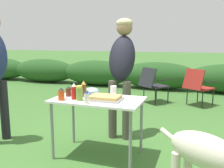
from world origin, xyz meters
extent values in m
plane|color=#3D6B2D|center=(0.00, 0.00, 0.00)|extent=(60.00, 60.00, 0.00)
ellipsoid|color=#234C1E|center=(-4.00, 4.73, 0.40)|extent=(2.40, 0.90, 0.81)
ellipsoid|color=#234C1E|center=(-2.00, 4.73, 0.40)|extent=(2.40, 0.90, 0.81)
ellipsoid|color=#234C1E|center=(0.00, 4.73, 0.40)|extent=(2.40, 0.90, 0.81)
cube|color=silver|center=(0.00, 0.00, 0.73)|extent=(1.10, 0.64, 0.02)
cylinder|color=gray|center=(-0.49, -0.27, 0.36)|extent=(0.04, 0.04, 0.71)
cylinder|color=gray|center=(0.49, -0.27, 0.36)|extent=(0.04, 0.04, 0.71)
cylinder|color=gray|center=(-0.49, 0.27, 0.36)|extent=(0.04, 0.04, 0.71)
cylinder|color=gray|center=(0.49, 0.27, 0.36)|extent=(0.04, 0.04, 0.71)
cube|color=#9E9EA3|center=(0.11, -0.03, 0.75)|extent=(0.40, 0.28, 0.02)
cube|color=tan|center=(0.11, -0.03, 0.78)|extent=(0.35, 0.24, 0.04)
cylinder|color=white|center=(-0.37, 0.17, 0.76)|extent=(0.21, 0.21, 0.04)
ellipsoid|color=#99B2CC|center=(-0.16, 0.18, 0.79)|extent=(0.19, 0.19, 0.10)
cylinder|color=white|center=(0.12, 0.24, 0.80)|extent=(0.08, 0.08, 0.13)
cylinder|color=olive|center=(-0.18, -0.15, 0.82)|extent=(0.08, 0.08, 0.15)
cylinder|color=#D1CC47|center=(-0.18, -0.15, 0.90)|extent=(0.07, 0.07, 0.03)
cylinder|color=#562314|center=(-0.41, 0.01, 0.79)|extent=(0.07, 0.07, 0.10)
cone|color=black|center=(-0.41, 0.01, 0.86)|extent=(0.06, 0.06, 0.03)
cylinder|color=brown|center=(-0.22, 0.06, 0.82)|extent=(0.07, 0.07, 0.16)
cone|color=gold|center=(-0.22, 0.06, 0.92)|extent=(0.06, 0.06, 0.04)
cylinder|color=red|center=(-0.26, -0.11, 0.82)|extent=(0.06, 0.06, 0.16)
cone|color=white|center=(-0.26, -0.11, 0.92)|extent=(0.05, 0.05, 0.04)
cylinder|color=silver|center=(-0.03, -0.26, 0.80)|extent=(0.06, 0.06, 0.11)
cone|color=#194793|center=(-0.03, -0.26, 0.87)|extent=(0.05, 0.05, 0.03)
cylinder|color=#CC4214|center=(-0.38, -0.21, 0.80)|extent=(0.08, 0.08, 0.12)
cone|color=black|center=(-0.38, -0.21, 0.88)|extent=(0.06, 0.06, 0.03)
cylinder|color=#4C473D|center=(-0.03, 0.64, 0.43)|extent=(0.12, 0.12, 0.87)
cylinder|color=#4C473D|center=(0.18, 0.65, 0.43)|extent=(0.12, 0.12, 0.87)
ellipsoid|color=black|center=(0.07, 0.77, 1.19)|extent=(0.41, 0.54, 0.75)
sphere|color=#936B4C|center=(0.07, 0.90, 1.63)|extent=(0.24, 0.24, 0.24)
ellipsoid|color=tan|center=(0.07, 0.90, 1.70)|extent=(0.25, 0.25, 0.14)
cylinder|color=black|center=(-1.52, 0.07, 0.43)|extent=(0.12, 0.12, 0.87)
ellipsoid|color=beige|center=(1.23, -0.74, 0.58)|extent=(0.68, 0.57, 0.28)
cylinder|color=beige|center=(0.93, -0.55, 0.59)|extent=(0.19, 0.15, 0.11)
cube|color=#232328|center=(0.22, 3.05, 0.39)|extent=(0.65, 0.65, 0.03)
cube|color=#232328|center=(0.05, 2.83, 0.61)|extent=(0.46, 0.41, 0.44)
cylinder|color=black|center=(-0.06, 3.01, 0.19)|extent=(0.02, 0.02, 0.38)
cylinder|color=black|center=(0.26, 2.77, 0.19)|extent=(0.02, 0.02, 0.38)
cylinder|color=black|center=(0.19, 3.33, 0.19)|extent=(0.02, 0.02, 0.38)
cylinder|color=black|center=(0.50, 3.08, 0.19)|extent=(0.02, 0.02, 0.38)
cylinder|color=black|center=(0.04, 3.19, 0.56)|extent=(0.27, 0.34, 0.02)
cylinder|color=black|center=(0.40, 2.90, 0.56)|extent=(0.27, 0.34, 0.02)
cube|color=maroon|center=(1.21, 3.13, 0.39)|extent=(0.64, 0.64, 0.03)
cube|color=maroon|center=(1.05, 2.90, 0.61)|extent=(0.47, 0.39, 0.44)
cylinder|color=black|center=(0.93, 3.08, 0.19)|extent=(0.02, 0.02, 0.38)
cylinder|color=black|center=(1.26, 2.85, 0.19)|extent=(0.02, 0.02, 0.38)
cylinder|color=black|center=(1.16, 3.41, 0.19)|extent=(0.02, 0.02, 0.38)
cylinder|color=black|center=(1.49, 3.18, 0.19)|extent=(0.02, 0.02, 0.38)
cylinder|color=black|center=(1.02, 3.26, 0.56)|extent=(0.25, 0.35, 0.02)
cylinder|color=black|center=(1.40, 3.00, 0.56)|extent=(0.25, 0.35, 0.02)
camera|label=1|loc=(1.14, -2.75, 1.44)|focal=40.00mm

